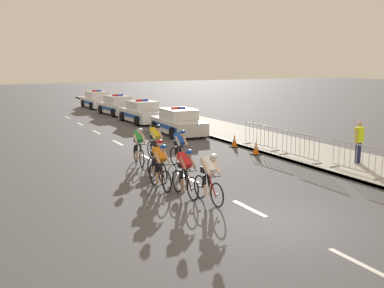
% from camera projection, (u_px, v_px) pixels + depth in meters
% --- Properties ---
extents(ground_plane, '(160.00, 160.00, 0.00)m').
position_uv_depth(ground_plane, '(278.00, 223.00, 11.93)').
color(ground_plane, '#4C4C51').
extents(sidewalk_slab, '(3.83, 60.00, 0.12)m').
position_uv_depth(sidewalk_slab, '(226.00, 131.00, 27.27)').
color(sidewalk_slab, '#A3A099').
rests_on(sidewalk_slab, ground).
extents(kerb_edge, '(0.16, 60.00, 0.13)m').
position_uv_depth(kerb_edge, '(199.00, 133.00, 26.45)').
color(kerb_edge, '#9E9E99').
rests_on(kerb_edge, ground).
extents(lane_markings_centre, '(0.14, 29.60, 0.01)m').
position_uv_depth(lane_markings_centre, '(131.00, 149.00, 21.86)').
color(lane_markings_centre, white).
rests_on(lane_markings_centre, ground).
extents(cyclist_lead, '(0.42, 1.72, 1.56)m').
position_uv_depth(cyclist_lead, '(209.00, 177.00, 13.48)').
color(cyclist_lead, black).
rests_on(cyclist_lead, ground).
extents(cyclist_second, '(0.42, 1.72, 1.56)m').
position_uv_depth(cyclist_second, '(185.00, 172.00, 14.13)').
color(cyclist_second, black).
rests_on(cyclist_second, ground).
extents(cyclist_third, '(0.42, 1.72, 1.56)m').
position_uv_depth(cyclist_third, '(160.00, 165.00, 14.96)').
color(cyclist_third, black).
rests_on(cyclist_third, ground).
extents(cyclist_fourth, '(0.42, 1.72, 1.56)m').
position_uv_depth(cyclist_fourth, '(157.00, 159.00, 15.92)').
color(cyclist_fourth, black).
rests_on(cyclist_fourth, ground).
extents(cyclist_fifth, '(0.42, 1.72, 1.56)m').
position_uv_depth(cyclist_fifth, '(180.00, 148.00, 17.99)').
color(cyclist_fifth, black).
rests_on(cyclist_fifth, ground).
extents(cyclist_sixth, '(0.46, 1.72, 1.56)m').
position_uv_depth(cyclist_sixth, '(139.00, 145.00, 18.51)').
color(cyclist_sixth, black).
rests_on(cyclist_sixth, ground).
extents(cyclist_seventh, '(0.42, 1.72, 1.56)m').
position_uv_depth(cyclist_seventh, '(156.00, 142.00, 19.42)').
color(cyclist_seventh, black).
rests_on(cyclist_seventh, ground).
extents(police_car_nearest, '(2.09, 4.45, 1.59)m').
position_uv_depth(police_car_nearest, '(178.00, 123.00, 26.15)').
color(police_car_nearest, silver).
rests_on(police_car_nearest, ground).
extents(police_car_second, '(2.11, 4.46, 1.59)m').
position_uv_depth(police_car_second, '(142.00, 113.00, 31.21)').
color(police_car_second, silver).
rests_on(police_car_second, ground).
extents(police_car_third, '(2.24, 4.52, 1.59)m').
position_uv_depth(police_car_third, '(118.00, 106.00, 35.84)').
color(police_car_third, silver).
rests_on(police_car_third, ground).
extents(police_car_furthest, '(2.07, 4.44, 1.59)m').
position_uv_depth(police_car_furthest, '(97.00, 100.00, 41.05)').
color(police_car_furthest, white).
rests_on(police_car_furthest, ground).
extents(crowd_barrier_front, '(0.50, 2.32, 1.07)m').
position_uv_depth(crowd_barrier_front, '(356.00, 159.00, 16.69)').
color(crowd_barrier_front, '#B7BABF').
rests_on(crowd_barrier_front, sidewalk_slab).
extents(crowd_barrier_middle, '(0.52, 2.32, 1.07)m').
position_uv_depth(crowd_barrier_middle, '(300.00, 146.00, 19.07)').
color(crowd_barrier_middle, '#B7BABF').
rests_on(crowd_barrier_middle, sidewalk_slab).
extents(crowd_barrier_rear, '(0.63, 2.32, 1.07)m').
position_uv_depth(crowd_barrier_rear, '(261.00, 136.00, 21.66)').
color(crowd_barrier_rear, '#B7BABF').
rests_on(crowd_barrier_rear, sidewalk_slab).
extents(traffic_cone_near, '(0.36, 0.36, 0.64)m').
position_uv_depth(traffic_cone_near, '(234.00, 141.00, 22.36)').
color(traffic_cone_near, black).
rests_on(traffic_cone_near, ground).
extents(traffic_cone_mid, '(0.36, 0.36, 0.64)m').
position_uv_depth(traffic_cone_mid, '(256.00, 148.00, 20.55)').
color(traffic_cone_mid, black).
rests_on(traffic_cone_mid, ground).
extents(spectator_closest, '(0.53, 0.29, 1.68)m').
position_uv_depth(spectator_closest, '(359.00, 139.00, 18.18)').
color(spectator_closest, '#23284C').
rests_on(spectator_closest, sidewalk_slab).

